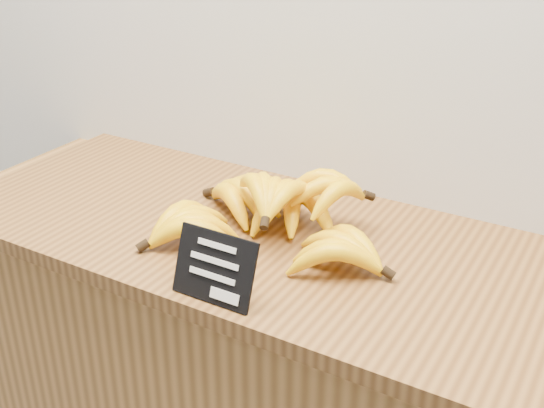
{
  "coord_description": "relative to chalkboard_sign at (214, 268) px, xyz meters",
  "views": [
    {
      "loc": [
        0.36,
        1.78,
        1.54
      ],
      "look_at": [
        -0.18,
        2.7,
        1.02
      ],
      "focal_mm": 45.0,
      "sensor_mm": 36.0,
      "label": 1
    }
  ],
  "objects": [
    {
      "name": "chalkboard_sign",
      "position": [
        0.0,
        0.0,
        0.0
      ],
      "size": [
        0.14,
        0.04,
        0.11
      ],
      "primitive_type": "cube",
      "rotation": [
        -0.35,
        0.0,
        0.0
      ],
      "color": "black",
      "rests_on": "counter_top"
    },
    {
      "name": "banana_pile",
      "position": [
        -0.03,
        0.23,
        -0.01
      ],
      "size": [
        0.48,
        0.36,
        0.11
      ],
      "color": "yellow",
      "rests_on": "counter_top"
    },
    {
      "name": "counter_top",
      "position": [
        0.0,
        0.23,
        -0.07
      ],
      "size": [
        1.36,
        0.54,
        0.03
      ],
      "primitive_type": "cube",
      "color": "brown",
      "rests_on": "counter"
    }
  ]
}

